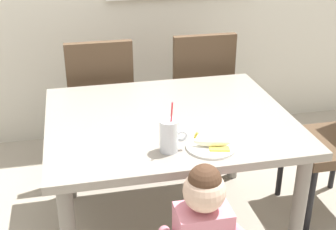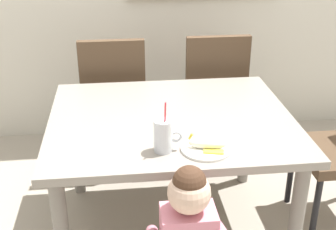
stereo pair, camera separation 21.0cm
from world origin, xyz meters
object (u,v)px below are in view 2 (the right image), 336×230
dining_chair_right (213,90)px  peeled_banana (208,144)px  snack_plate (206,148)px  milk_cup (163,137)px  dining_chair_left (114,95)px  dining_table (171,132)px

dining_chair_right → peeled_banana: size_ratio=5.47×
snack_plate → peeled_banana: peeled_banana is taller
snack_plate → dining_chair_right: bearing=76.6°
dining_chair_right → milk_cup: milk_cup is taller
dining_chair_left → dining_chair_right: same height
milk_cup → dining_chair_right: bearing=67.6°
dining_chair_left → dining_table: bearing=111.6°
dining_table → dining_chair_right: bearing=63.5°
milk_cup → peeled_banana: 0.20m
dining_chair_left → milk_cup: bearing=101.4°
dining_chair_left → dining_chair_right: bearing=-178.7°
dining_table → dining_chair_right: (0.39, 0.78, -0.09)m
dining_table → snack_plate: bearing=-72.4°
milk_cup → peeled_banana: (0.20, -0.02, -0.04)m
peeled_banana → dining_table: bearing=107.9°
dining_chair_left → snack_plate: bearing=110.3°
milk_cup → snack_plate: milk_cup is taller
dining_chair_left → milk_cup: milk_cup is taller
dining_table → dining_chair_left: size_ratio=1.31×
dining_table → dining_chair_right: dining_chair_right is taller
dining_chair_right → dining_chair_left: bearing=1.3°
dining_table → snack_plate: (0.11, -0.36, 0.10)m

